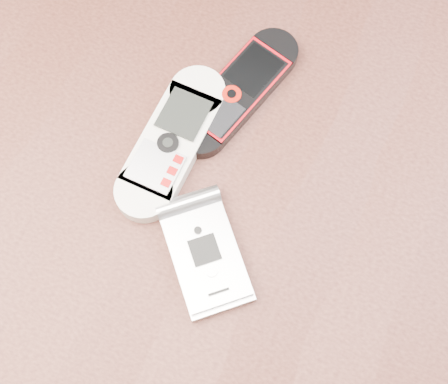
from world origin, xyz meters
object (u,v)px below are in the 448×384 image
at_px(nokia_white, 172,141).
at_px(nokia_black_red, 238,91).
at_px(table, 219,230).
at_px(motorola_razr, 206,255).

xyz_separation_m(nokia_white, nokia_black_red, (0.03, 0.06, -0.00)).
xyz_separation_m(table, nokia_black_red, (-0.02, 0.09, 0.11)).
bearing_deg(nokia_black_red, table, -61.33).
xyz_separation_m(table, nokia_white, (-0.05, 0.03, 0.11)).
height_order(nokia_white, motorola_razr, same).
bearing_deg(nokia_black_red, motorola_razr, -61.23).
distance_m(table, nokia_white, 0.13).
relative_size(table, nokia_black_red, 8.43).
height_order(nokia_black_red, motorola_razr, motorola_razr).
bearing_deg(motorola_razr, nokia_white, 88.08).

